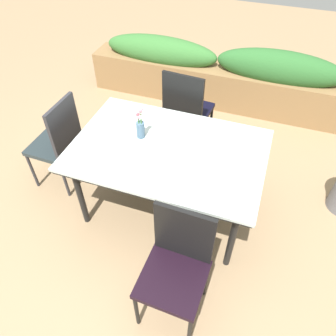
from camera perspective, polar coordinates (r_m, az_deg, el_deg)
name	(u,v)px	position (r m, az deg, el deg)	size (l,w,h in m)	color
ground_plane	(159,212)	(3.05, -1.53, -7.80)	(12.00, 12.00, 0.00)	#9E7F5B
dining_table	(168,154)	(2.60, 0.00, 2.49)	(1.52, 1.02, 0.73)	silver
chair_near_right	(177,263)	(2.18, 1.61, -16.33)	(0.43, 0.43, 0.92)	black
chair_far_side	(186,108)	(3.29, 3.24, 10.38)	(0.46, 0.46, 0.99)	black
chair_end_left	(59,140)	(3.12, -18.61, 4.63)	(0.41, 0.41, 0.94)	#263134
flower_vase	(140,125)	(2.61, -4.87, 7.49)	(0.07, 0.07, 0.30)	slate
planter_box	(217,75)	(4.26, 8.55, 15.77)	(3.23, 0.40, 0.81)	olive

